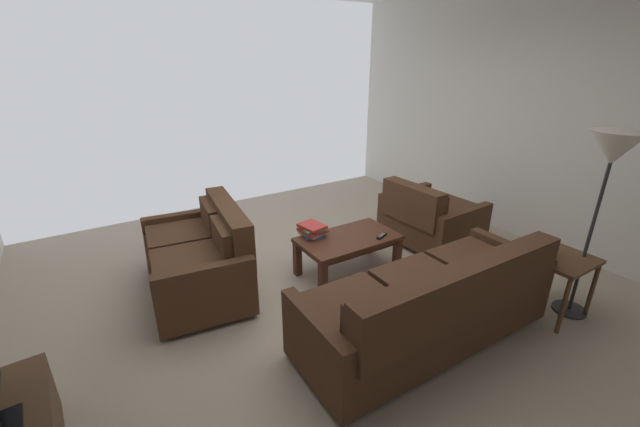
{
  "coord_description": "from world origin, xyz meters",
  "views": [
    {
      "loc": [
        1.8,
        2.68,
        2.15
      ],
      "look_at": [
        0.13,
        0.03,
        0.88
      ],
      "focal_mm": 22.32,
      "sensor_mm": 36.0,
      "label": 1
    }
  ],
  "objects_px": {
    "end_table": "(557,265)",
    "coffee_mug": "(552,250)",
    "sofa_main": "(431,304)",
    "book_stack": "(312,230)",
    "coffee_table": "(348,243)",
    "floor_lamp": "(611,160)",
    "loveseat_near": "(201,257)",
    "armchair_side": "(429,217)",
    "tv_remote": "(382,236)"
  },
  "relations": [
    {
      "from": "loveseat_near",
      "to": "book_stack",
      "type": "bearing_deg",
      "value": 167.01
    },
    {
      "from": "sofa_main",
      "to": "coffee_table",
      "type": "bearing_deg",
      "value": -94.65
    },
    {
      "from": "tv_remote",
      "to": "sofa_main",
      "type": "bearing_deg",
      "value": 69.55
    },
    {
      "from": "tv_remote",
      "to": "coffee_table",
      "type": "bearing_deg",
      "value": -31.02
    },
    {
      "from": "sofa_main",
      "to": "coffee_mug",
      "type": "relative_size",
      "value": 20.62
    },
    {
      "from": "coffee_table",
      "to": "tv_remote",
      "type": "bearing_deg",
      "value": 148.98
    },
    {
      "from": "book_stack",
      "to": "sofa_main",
      "type": "bearing_deg",
      "value": 97.46
    },
    {
      "from": "sofa_main",
      "to": "loveseat_near",
      "type": "height_order",
      "value": "loveseat_near"
    },
    {
      "from": "loveseat_near",
      "to": "tv_remote",
      "type": "xyz_separation_m",
      "value": [
        -1.65,
        0.65,
        0.06
      ]
    },
    {
      "from": "sofa_main",
      "to": "tv_remote",
      "type": "distance_m",
      "value": 1.12
    },
    {
      "from": "end_table",
      "to": "coffee_mug",
      "type": "bearing_deg",
      "value": -38.07
    },
    {
      "from": "armchair_side",
      "to": "tv_remote",
      "type": "relative_size",
      "value": 6.27
    },
    {
      "from": "book_stack",
      "to": "floor_lamp",
      "type": "bearing_deg",
      "value": 130.92
    },
    {
      "from": "sofa_main",
      "to": "loveseat_near",
      "type": "relative_size",
      "value": 1.47
    },
    {
      "from": "floor_lamp",
      "to": "armchair_side",
      "type": "height_order",
      "value": "floor_lamp"
    },
    {
      "from": "floor_lamp",
      "to": "coffee_mug",
      "type": "bearing_deg",
      "value": -34.98
    },
    {
      "from": "coffee_table",
      "to": "tv_remote",
      "type": "distance_m",
      "value": 0.35
    },
    {
      "from": "end_table",
      "to": "tv_remote",
      "type": "xyz_separation_m",
      "value": [
        0.83,
        -1.31,
        -0.04
      ]
    },
    {
      "from": "armchair_side",
      "to": "end_table",
      "type": "bearing_deg",
      "value": 86.29
    },
    {
      "from": "coffee_mug",
      "to": "tv_remote",
      "type": "distance_m",
      "value": 1.5
    },
    {
      "from": "sofa_main",
      "to": "armchair_side",
      "type": "relative_size",
      "value": 2.05
    },
    {
      "from": "end_table",
      "to": "floor_lamp",
      "type": "relative_size",
      "value": 0.34
    },
    {
      "from": "floor_lamp",
      "to": "coffee_mug",
      "type": "distance_m",
      "value": 0.83
    },
    {
      "from": "coffee_table",
      "to": "tv_remote",
      "type": "xyz_separation_m",
      "value": [
        -0.29,
        0.17,
        0.08
      ]
    },
    {
      "from": "end_table",
      "to": "loveseat_near",
      "type": "bearing_deg",
      "value": -38.2
    },
    {
      "from": "book_stack",
      "to": "loveseat_near",
      "type": "bearing_deg",
      "value": -12.99
    },
    {
      "from": "coffee_table",
      "to": "coffee_mug",
      "type": "relative_size",
      "value": 9.89
    },
    {
      "from": "book_stack",
      "to": "coffee_table",
      "type": "bearing_deg",
      "value": 142.14
    },
    {
      "from": "end_table",
      "to": "coffee_mug",
      "type": "relative_size",
      "value": 5.41
    },
    {
      "from": "end_table",
      "to": "armchair_side",
      "type": "xyz_separation_m",
      "value": [
        -0.1,
        -1.54,
        -0.13
      ]
    },
    {
      "from": "sofa_main",
      "to": "end_table",
      "type": "distance_m",
      "value": 1.25
    },
    {
      "from": "tv_remote",
      "to": "floor_lamp",
      "type": "bearing_deg",
      "value": 125.11
    },
    {
      "from": "sofa_main",
      "to": "loveseat_near",
      "type": "distance_m",
      "value": 2.11
    },
    {
      "from": "floor_lamp",
      "to": "coffee_mug",
      "type": "xyz_separation_m",
      "value": [
        0.22,
        -0.16,
        -0.78
      ]
    },
    {
      "from": "sofa_main",
      "to": "coffee_mug",
      "type": "height_order",
      "value": "sofa_main"
    },
    {
      "from": "loveseat_near",
      "to": "coffee_table",
      "type": "bearing_deg",
      "value": 160.9
    },
    {
      "from": "sofa_main",
      "to": "book_stack",
      "type": "distance_m",
      "value": 1.46
    },
    {
      "from": "end_table",
      "to": "floor_lamp",
      "type": "bearing_deg",
      "value": 145.98
    },
    {
      "from": "coffee_table",
      "to": "end_table",
      "type": "relative_size",
      "value": 1.83
    },
    {
      "from": "armchair_side",
      "to": "tv_remote",
      "type": "xyz_separation_m",
      "value": [
        0.93,
        0.23,
        0.08
      ]
    },
    {
      "from": "loveseat_near",
      "to": "book_stack",
      "type": "height_order",
      "value": "loveseat_near"
    },
    {
      "from": "sofa_main",
      "to": "book_stack",
      "type": "xyz_separation_m",
      "value": [
        0.19,
        -1.44,
        0.11
      ]
    },
    {
      "from": "coffee_table",
      "to": "floor_lamp",
      "type": "bearing_deg",
      "value": 128.94
    },
    {
      "from": "loveseat_near",
      "to": "coffee_table",
      "type": "distance_m",
      "value": 1.44
    },
    {
      "from": "coffee_mug",
      "to": "loveseat_near",
      "type": "bearing_deg",
      "value": -38.21
    },
    {
      "from": "end_table",
      "to": "book_stack",
      "type": "bearing_deg",
      "value": -50.49
    },
    {
      "from": "sofa_main",
      "to": "floor_lamp",
      "type": "relative_size",
      "value": 1.31
    },
    {
      "from": "loveseat_near",
      "to": "coffee_table",
      "type": "xyz_separation_m",
      "value": [
        -1.36,
        0.47,
        -0.02
      ]
    },
    {
      "from": "sofa_main",
      "to": "floor_lamp",
      "type": "distance_m",
      "value": 1.77
    },
    {
      "from": "end_table",
      "to": "armchair_side",
      "type": "relative_size",
      "value": 0.54
    }
  ]
}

